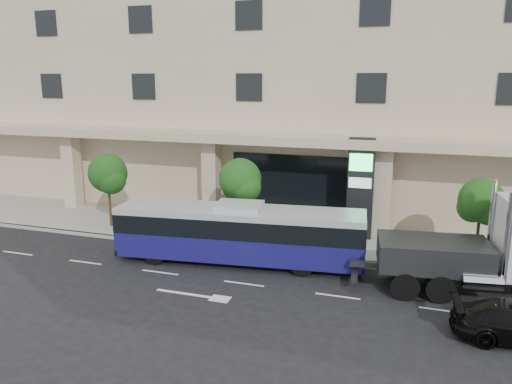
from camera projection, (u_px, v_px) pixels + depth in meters
ground at (255, 271)px, 22.62m from camera, size 120.00×120.00×0.00m
sidewalk at (284, 237)px, 27.23m from camera, size 120.00×6.00×0.15m
curb at (268, 255)px, 24.45m from camera, size 120.00×0.30×0.15m
convention_center at (325, 56)px, 34.64m from camera, size 60.00×17.60×20.00m
tree_left at (108, 176)px, 28.28m from camera, size 2.27×2.20×4.22m
tree_mid at (241, 182)px, 25.81m from camera, size 2.28×2.20×4.38m
tree_right at (481, 204)px, 22.35m from camera, size 2.10×2.00×4.04m
city_bus at (239, 233)px, 23.30m from camera, size 11.78×3.73×2.93m
tow_truck at (503, 252)px, 19.65m from camera, size 10.01×3.53×4.53m
signage_pylon at (360, 188)px, 26.25m from camera, size 1.36×0.55×5.39m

